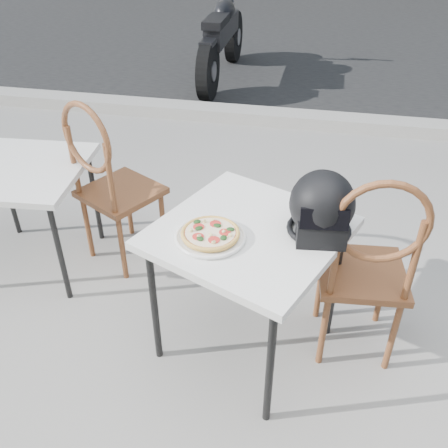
% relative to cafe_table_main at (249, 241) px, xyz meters
% --- Properties ---
extents(ground, '(80.00, 80.00, 0.00)m').
position_rel_cafe_table_main_xyz_m(ground, '(0.19, -0.07, -0.67)').
color(ground, gray).
rests_on(ground, ground).
extents(street_asphalt, '(30.00, 8.00, 0.00)m').
position_rel_cafe_table_main_xyz_m(street_asphalt, '(0.19, 6.93, -0.67)').
color(street_asphalt, black).
rests_on(street_asphalt, ground).
extents(curb, '(30.00, 0.25, 0.12)m').
position_rel_cafe_table_main_xyz_m(curb, '(0.19, 2.93, -0.61)').
color(curb, '#9C9992').
rests_on(curb, ground).
extents(cafe_table_main, '(1.02, 1.02, 0.74)m').
position_rel_cafe_table_main_xyz_m(cafe_table_main, '(0.00, 0.00, 0.00)').
color(cafe_table_main, silver).
rests_on(cafe_table_main, ground).
extents(plate, '(0.35, 0.35, 0.02)m').
position_rel_cafe_table_main_xyz_m(plate, '(-0.15, -0.10, 0.08)').
color(plate, white).
rests_on(plate, cafe_table_main).
extents(pizza, '(0.27, 0.27, 0.03)m').
position_rel_cafe_table_main_xyz_m(pizza, '(-0.15, -0.10, 0.10)').
color(pizza, '#E0AF52').
rests_on(pizza, plate).
extents(helmet, '(0.32, 0.33, 0.29)m').
position_rel_cafe_table_main_xyz_m(helmet, '(0.30, 0.03, 0.20)').
color(helmet, black).
rests_on(helmet, cafe_table_main).
extents(cafe_chair_main, '(0.45, 0.45, 1.07)m').
position_rel_cafe_table_main_xyz_m(cafe_chair_main, '(0.54, 0.06, -0.07)').
color(cafe_chair_main, brown).
rests_on(cafe_chair_main, ground).
extents(cafe_table_side, '(0.77, 0.77, 0.68)m').
position_rel_cafe_table_main_xyz_m(cafe_table_side, '(-1.39, 0.42, -0.05)').
color(cafe_table_side, silver).
rests_on(cafe_table_side, ground).
extents(cafe_chair_side, '(0.57, 0.57, 1.09)m').
position_rel_cafe_table_main_xyz_m(cafe_chair_side, '(-0.91, 0.54, -0.06)').
color(cafe_chair_side, brown).
rests_on(cafe_chair_side, ground).
extents(motorcycle, '(0.55, 2.10, 1.05)m').
position_rel_cafe_table_main_xyz_m(motorcycle, '(-0.97, 4.18, -0.21)').
color(motorcycle, black).
rests_on(motorcycle, street_asphalt).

